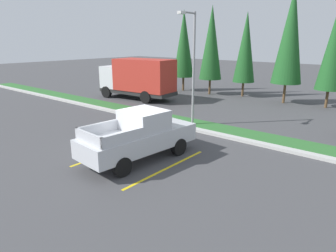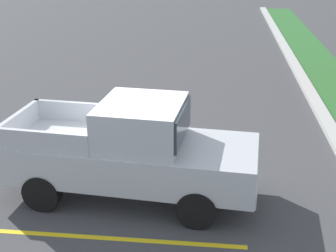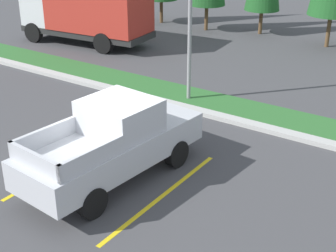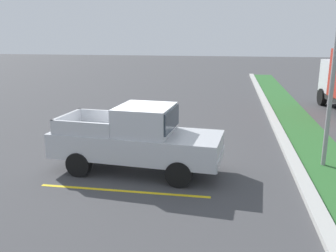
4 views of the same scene
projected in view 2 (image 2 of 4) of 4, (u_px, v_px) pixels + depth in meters
The scene contains 4 objects.
ground_plane at pixel (131, 189), 10.12m from camera, with size 120.00×120.00×0.00m, color #424244.
parking_line_near at pixel (141, 162), 11.31m from camera, with size 0.12×4.80×0.01m, color yellow.
parking_line_far at pixel (114, 239), 8.45m from camera, with size 0.12×4.80×0.01m, color yellow.
pickup_truck_main at pixel (131, 151), 9.48m from camera, with size 2.35×5.37×2.10m.
Camera 2 is at (8.72, 1.77, 5.08)m, focal length 49.84 mm.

